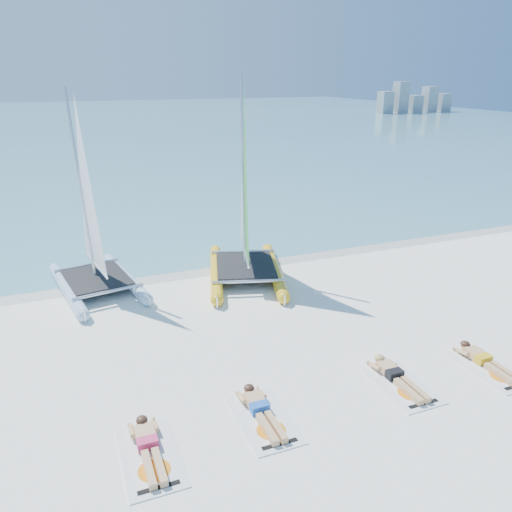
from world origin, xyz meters
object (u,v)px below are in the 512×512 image
Objects in this scene: catamaran_blue at (91,232)px; catamaran_yellow at (244,212)px; towel_a at (151,457)px; towel_b at (264,419)px; sunbather_c at (396,375)px; sunbather_b at (260,409)px; sunbather_a at (148,445)px; sunbather_d at (485,360)px; towel_d at (490,368)px; towel_c at (400,384)px.

catamaran_yellow is at bearing -14.75° from catamaran_blue.
towel_a and towel_b have the same top height.
catamaran_blue is 9.67m from sunbather_c.
catamaran_yellow is at bearing 71.97° from sunbather_b.
towel_b is at bearing 0.18° from sunbather_a.
sunbather_d is at bearing -50.70° from catamaran_yellow.
towel_b is at bearing -82.49° from catamaran_blue.
catamaran_yellow reaches higher than sunbather_a.
sunbather_b is at bearing 175.38° from towel_d.
catamaran_blue is 3.58× the size of sunbather_d.
towel_b is 3.21m from sunbather_c.
catamaran_blue is 8.25m from towel_a.
towel_a is at bearing -90.00° from sunbather_a.
catamaran_blue is 11.49m from towel_d.
catamaran_yellow is 3.84× the size of sunbather_b.
catamaran_blue is at bearing 126.45° from sunbather_c.
catamaran_blue is at bearing 91.48° from sunbather_a.
sunbather_b is at bearing 5.07° from sunbather_a.
towel_c is at bearing -66.95° from catamaran_yellow.
sunbather_d reaches higher than towel_c.
catamaran_yellow is at bearing 58.90° from towel_a.
catamaran_yellow reaches higher than sunbather_d.
sunbather_b is (2.45, -7.65, -1.72)m from catamaran_blue.
towel_c is 2.31m from towel_d.
sunbather_c is 2.31m from sunbather_d.
sunbather_d reaches higher than towel_b.
sunbather_b reaches higher than towel_d.
catamaran_blue is 8.04m from sunbather_a.
towel_d is at bearing -2.63° from towel_b.
towel_d is at bearing -4.62° from sunbather_b.
towel_b is at bearing 179.88° from towel_c.
towel_d is (7.74, -0.25, -0.11)m from sunbather_a.
towel_a is at bearing -104.58° from catamaran_yellow.
catamaran_blue is 11.34m from sunbather_d.
sunbather_b and sunbather_c have the same top height.
sunbather_a is 7.74m from sunbather_d.
towel_b is 5.51m from towel_d.
towel_c is (5.45, 0.00, -0.11)m from sunbather_a.
towel_b is (2.24, 0.01, -0.11)m from sunbather_a.
sunbather_d is at bearing -1.34° from towel_c.
sunbather_a is (0.00, 0.19, 0.11)m from towel_a.
catamaran_yellow is 7.55m from sunbather_c.
sunbather_a reaches higher than towel_b.
sunbather_d is (7.74, -0.05, 0.00)m from sunbather_a.
sunbather_a is at bearing -177.98° from sunbather_c.
sunbather_a is 5.45m from towel_c.
towel_b is at bearing 177.37° from towel_d.
sunbather_a and sunbather_b have the same top height.
catamaran_blue reaches higher than sunbather_a.
catamaran_blue is 0.93× the size of catamaran_yellow.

